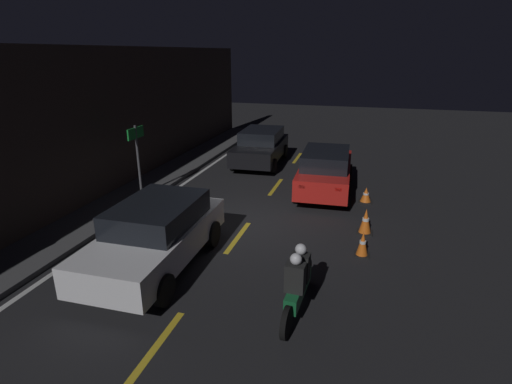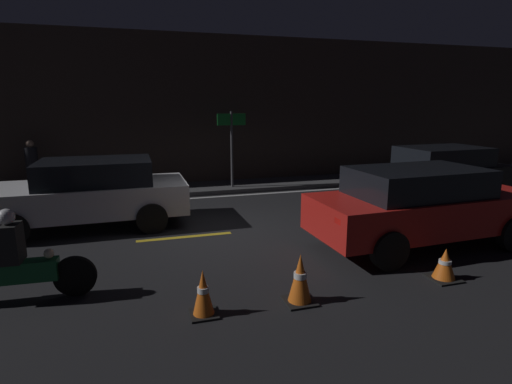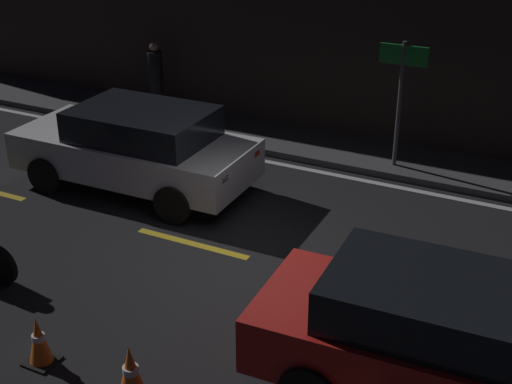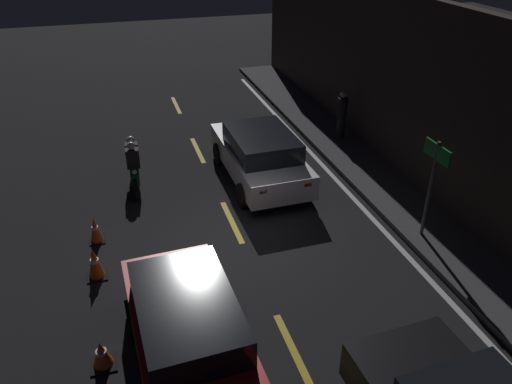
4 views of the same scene
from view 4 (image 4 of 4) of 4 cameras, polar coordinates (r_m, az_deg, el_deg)
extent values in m
plane|color=black|center=(11.91, -1.56, -5.94)|extent=(56.00, 56.00, 0.00)
cube|color=#424244|center=(13.59, 17.34, -2.17)|extent=(28.00, 1.64, 0.14)
cube|color=#382D28|center=(13.11, 22.52, 7.62)|extent=(28.00, 0.30, 5.00)
cube|color=gold|center=(20.71, -9.11, 9.78)|extent=(2.00, 0.14, 0.01)
cube|color=gold|center=(16.58, -6.68, 4.77)|extent=(2.00, 0.14, 0.01)
cube|color=gold|center=(12.71, -2.77, -3.41)|extent=(2.00, 0.14, 0.01)
cube|color=gold|center=(9.41, 4.45, -17.88)|extent=(2.00, 0.14, 0.01)
cube|color=silver|center=(13.10, 13.35, -3.18)|extent=(25.20, 0.14, 0.01)
cube|color=silver|center=(14.37, 0.37, 3.86)|extent=(4.37, 1.89, 0.67)
cube|color=black|center=(13.93, 0.66, 5.73)|extent=(2.41, 1.68, 0.54)
cube|color=red|center=(12.33, 0.82, 0.05)|extent=(0.06, 0.20, 0.10)
cube|color=red|center=(12.71, 5.92, 0.86)|extent=(0.06, 0.20, 0.10)
cylinder|color=black|center=(15.48, -4.35, 4.37)|extent=(0.67, 0.19, 0.67)
cylinder|color=black|center=(15.93, 1.94, 5.22)|extent=(0.67, 0.19, 0.67)
cylinder|color=black|center=(13.16, -1.53, -0.41)|extent=(0.67, 0.19, 0.67)
cylinder|color=black|center=(13.70, 5.68, 0.73)|extent=(0.67, 0.19, 0.67)
cube|color=red|center=(8.59, -7.33, -17.30)|extent=(4.60, 1.89, 0.70)
cube|color=black|center=(8.32, -7.96, -13.33)|extent=(2.56, 1.64, 0.52)
cube|color=red|center=(10.20, -7.14, -7.11)|extent=(0.07, 0.20, 0.10)
cube|color=red|center=(10.09, -13.36, -8.23)|extent=(0.07, 0.20, 0.10)
cylinder|color=black|center=(9.94, -4.24, -11.96)|extent=(0.70, 0.21, 0.69)
cylinder|color=black|center=(9.78, -14.00, -13.80)|extent=(0.70, 0.21, 0.69)
cylinder|color=black|center=(9.18, 22.47, -19.47)|extent=(0.64, 0.21, 0.64)
cylinder|color=black|center=(13.88, -13.51, 0.25)|extent=(0.61, 0.11, 0.60)
cylinder|color=black|center=(15.47, -13.78, 3.40)|extent=(0.61, 0.13, 0.60)
cube|color=#14592D|center=(14.60, -13.73, 2.43)|extent=(1.37, 0.31, 0.30)
sphere|color=#F2EABF|center=(13.98, -13.75, 2.22)|extent=(0.14, 0.14, 0.14)
cube|color=black|center=(14.33, -13.91, 3.76)|extent=(0.30, 0.37, 0.55)
sphere|color=silver|center=(14.17, -14.10, 5.16)|extent=(0.22, 0.22, 0.22)
cube|color=black|center=(14.69, -13.97, 4.42)|extent=(0.30, 0.37, 0.55)
sphere|color=silver|center=(14.54, -14.15, 5.79)|extent=(0.22, 0.22, 0.22)
cube|color=black|center=(12.59, -17.68, -5.28)|extent=(0.37, 0.37, 0.03)
cone|color=orange|center=(12.41, -17.90, -4.05)|extent=(0.28, 0.28, 0.62)
cylinder|color=white|center=(12.39, -17.93, -3.93)|extent=(0.16, 0.16, 0.07)
cube|color=black|center=(11.47, -17.67, -9.09)|extent=(0.43, 0.43, 0.03)
cone|color=orange|center=(11.26, -17.95, -7.64)|extent=(0.33, 0.33, 0.70)
cylinder|color=white|center=(11.24, -17.98, -7.50)|extent=(0.18, 0.18, 0.08)
cube|color=black|center=(9.59, -17.01, -18.24)|extent=(0.46, 0.46, 0.03)
cone|color=orange|center=(9.41, -17.25, -17.17)|extent=(0.35, 0.35, 0.49)
cylinder|color=white|center=(9.39, -17.27, -17.06)|extent=(0.19, 0.19, 0.06)
cylinder|color=black|center=(17.20, 9.64, 7.32)|extent=(0.28, 0.28, 0.74)
cylinder|color=black|center=(16.95, 9.84, 9.50)|extent=(0.34, 0.34, 0.66)
sphere|color=tan|center=(16.81, 9.96, 10.89)|extent=(0.21, 0.21, 0.21)
cylinder|color=#4C4C51|center=(12.06, 19.25, 0.22)|extent=(0.08, 0.08, 2.40)
cube|color=#198C33|center=(11.65, 20.02, 4.29)|extent=(0.90, 0.05, 0.36)
camera|label=1|loc=(19.86, -20.34, 21.90)|focal=28.00mm
camera|label=2|loc=(13.21, -41.09, 3.80)|focal=28.00mm
camera|label=3|loc=(7.81, -64.25, 3.06)|focal=50.00mm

